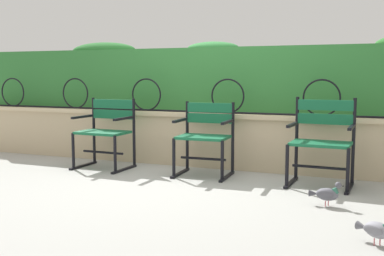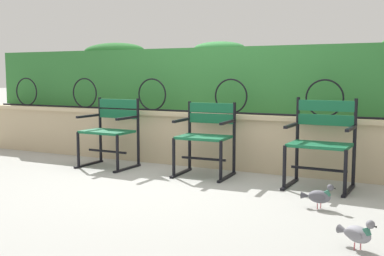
{
  "view_description": "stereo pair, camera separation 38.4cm",
  "coord_description": "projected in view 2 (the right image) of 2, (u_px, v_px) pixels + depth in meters",
  "views": [
    {
      "loc": [
        1.99,
        -4.79,
        1.14
      ],
      "look_at": [
        0.0,
        0.05,
        0.55
      ],
      "focal_mm": 44.88,
      "sensor_mm": 36.0,
      "label": 1
    },
    {
      "loc": [
        2.34,
        -4.63,
        1.14
      ],
      "look_at": [
        0.0,
        0.05,
        0.55
      ],
      "focal_mm": 44.88,
      "sensor_mm": 36.0,
      "label": 2
    }
  ],
  "objects": [
    {
      "name": "ground_plane",
      "position": [
        190.0,
        178.0,
        5.28
      ],
      "size": [
        60.0,
        60.0,
        0.0
      ],
      "primitive_type": "plane",
      "color": "#9E9E99"
    },
    {
      "name": "stone_wall",
      "position": [
        218.0,
        139.0,
        5.93
      ],
      "size": [
        7.71,
        0.41,
        0.67
      ],
      "color": "tan",
      "rests_on": "ground"
    },
    {
      "name": "iron_arch_fence",
      "position": [
        194.0,
        98.0,
        5.93
      ],
      "size": [
        7.17,
        0.02,
        0.42
      ],
      "color": "black",
      "rests_on": "stone_wall"
    },
    {
      "name": "hedge_row",
      "position": [
        232.0,
        77.0,
        6.2
      ],
      "size": [
        7.56,
        0.48,
        0.94
      ],
      "color": "#2D7033",
      "rests_on": "stone_wall"
    },
    {
      "name": "park_chair_left",
      "position": [
        111.0,
        129.0,
        5.92
      ],
      "size": [
        0.64,
        0.53,
        0.84
      ],
      "color": "#145B38",
      "rests_on": "ground"
    },
    {
      "name": "park_chair_centre",
      "position": [
        206.0,
        135.0,
        5.4
      ],
      "size": [
        0.62,
        0.55,
        0.82
      ],
      "color": "#145B38",
      "rests_on": "ground"
    },
    {
      "name": "park_chair_right",
      "position": [
        321.0,
        141.0,
        4.81
      ],
      "size": [
        0.64,
        0.54,
        0.9
      ],
      "color": "#145B38",
      "rests_on": "ground"
    },
    {
      "name": "pigeon_near_chairs",
      "position": [
        357.0,
        233.0,
        3.11
      ],
      "size": [
        0.27,
        0.2,
        0.22
      ],
      "color": "gray",
      "rests_on": "ground"
    },
    {
      "name": "pigeon_far_side",
      "position": [
        319.0,
        196.0,
        4.06
      ],
      "size": [
        0.29,
        0.11,
        0.22
      ],
      "color": "#5B5B66",
      "rests_on": "ground"
    }
  ]
}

